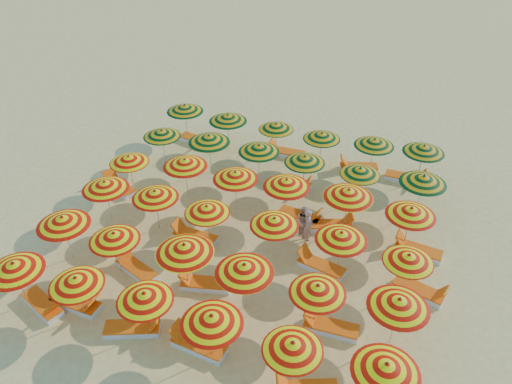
% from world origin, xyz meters
% --- Properties ---
extents(ground, '(120.00, 120.00, 0.00)m').
position_xyz_m(ground, '(0.00, 0.00, 0.00)').
color(ground, '#F5D66D').
rests_on(ground, ground).
extents(umbrella_0, '(2.00, 2.00, 1.93)m').
position_xyz_m(umbrella_0, '(-5.64, -6.05, 1.70)').
color(umbrella_0, silver).
rests_on(umbrella_0, ground).
extents(umbrella_1, '(2.24, 2.24, 1.80)m').
position_xyz_m(umbrella_1, '(-3.53, -5.81, 1.59)').
color(umbrella_1, silver).
rests_on(umbrella_1, ground).
extents(umbrella_2, '(1.91, 1.91, 1.82)m').
position_xyz_m(umbrella_2, '(-1.24, -5.65, 1.60)').
color(umbrella_2, silver).
rests_on(umbrella_2, ground).
extents(umbrella_3, '(2.01, 2.01, 1.91)m').
position_xyz_m(umbrella_3, '(1.00, -5.81, 1.68)').
color(umbrella_3, silver).
rests_on(umbrella_3, ground).
extents(umbrella_4, '(1.93, 1.93, 1.79)m').
position_xyz_m(umbrella_4, '(3.36, -5.81, 1.58)').
color(umbrella_4, silver).
rests_on(umbrella_4, ground).
extents(umbrella_5, '(2.22, 2.22, 1.91)m').
position_xyz_m(umbrella_5, '(5.79, -5.70, 1.68)').
color(umbrella_5, silver).
rests_on(umbrella_5, ground).
extents(umbrella_6, '(2.42, 2.42, 1.98)m').
position_xyz_m(umbrella_6, '(-5.65, -3.66, 1.75)').
color(umbrella_6, silver).
rests_on(umbrella_6, ground).
extents(umbrella_7, '(2.26, 2.26, 1.85)m').
position_xyz_m(umbrella_7, '(-3.59, -3.65, 1.63)').
color(umbrella_7, silver).
rests_on(umbrella_7, ground).
extents(umbrella_8, '(2.32, 2.32, 2.05)m').
position_xyz_m(umbrella_8, '(-0.98, -3.54, 1.80)').
color(umbrella_8, silver).
rests_on(umbrella_8, ground).
extents(umbrella_9, '(2.20, 2.20, 1.99)m').
position_xyz_m(umbrella_9, '(1.15, -3.68, 1.75)').
color(umbrella_9, silver).
rests_on(umbrella_9, ground).
extents(umbrella_10, '(2.31, 2.31, 1.85)m').
position_xyz_m(umbrella_10, '(3.48, -3.62, 1.63)').
color(umbrella_10, silver).
rests_on(umbrella_10, ground).
extents(umbrella_11, '(2.01, 2.01, 1.94)m').
position_xyz_m(umbrella_11, '(5.82, -3.42, 1.71)').
color(umbrella_11, silver).
rests_on(umbrella_11, ground).
extents(umbrella_12, '(2.03, 2.03, 1.93)m').
position_xyz_m(umbrella_12, '(-5.59, -1.21, 1.69)').
color(umbrella_12, silver).
rests_on(umbrella_12, ground).
extents(umbrella_13, '(2.22, 2.22, 1.89)m').
position_xyz_m(umbrella_13, '(-3.50, -1.03, 1.66)').
color(umbrella_13, silver).
rests_on(umbrella_13, ground).
extents(umbrella_14, '(2.18, 2.18, 1.78)m').
position_xyz_m(umbrella_14, '(-1.32, -1.11, 1.57)').
color(umbrella_14, silver).
rests_on(umbrella_14, ground).
extents(umbrella_15, '(2.26, 2.26, 1.86)m').
position_xyz_m(umbrella_15, '(1.24, -1.01, 1.64)').
color(umbrella_15, silver).
rests_on(umbrella_15, ground).
extents(umbrella_16, '(2.34, 2.34, 1.90)m').
position_xyz_m(umbrella_16, '(3.63, -1.03, 1.68)').
color(umbrella_16, silver).
rests_on(umbrella_16, ground).
extents(umbrella_17, '(2.11, 2.11, 1.77)m').
position_xyz_m(umbrella_17, '(5.88, -1.22, 1.56)').
color(umbrella_17, silver).
rests_on(umbrella_17, ground).
extents(umbrella_18, '(2.09, 2.09, 1.78)m').
position_xyz_m(umbrella_18, '(-5.90, 0.95, 1.56)').
color(umbrella_18, silver).
rests_on(umbrella_18, ground).
extents(umbrella_19, '(2.31, 2.31, 1.95)m').
position_xyz_m(umbrella_19, '(-3.42, 1.30, 1.72)').
color(umbrella_19, silver).
rests_on(umbrella_19, ground).
extents(umbrella_20, '(2.21, 2.21, 1.94)m').
position_xyz_m(umbrella_20, '(-1.12, 1.17, 1.70)').
color(umbrella_20, silver).
rests_on(umbrella_20, ground).
extents(umbrella_21, '(1.93, 1.93, 1.96)m').
position_xyz_m(umbrella_21, '(0.97, 1.31, 1.73)').
color(umbrella_21, silver).
rests_on(umbrella_21, ground).
extents(umbrella_22, '(2.37, 2.37, 2.03)m').
position_xyz_m(umbrella_22, '(3.37, 1.37, 1.78)').
color(umbrella_22, silver).
rests_on(umbrella_22, ground).
extents(umbrella_23, '(1.97, 1.97, 1.93)m').
position_xyz_m(umbrella_23, '(5.69, 1.15, 1.70)').
color(umbrella_23, silver).
rests_on(umbrella_23, ground).
extents(umbrella_24, '(2.19, 2.19, 1.83)m').
position_xyz_m(umbrella_24, '(-5.67, 3.38, 1.61)').
color(umbrella_24, silver).
rests_on(umbrella_24, ground).
extents(umbrella_25, '(2.49, 2.49, 2.00)m').
position_xyz_m(umbrella_25, '(-3.29, 3.41, 1.76)').
color(umbrella_25, silver).
rests_on(umbrella_25, ground).
extents(umbrella_26, '(2.30, 2.30, 1.92)m').
position_xyz_m(umbrella_26, '(-0.97, 3.51, 1.69)').
color(umbrella_26, silver).
rests_on(umbrella_26, ground).
extents(umbrella_27, '(2.14, 2.14, 1.84)m').
position_xyz_m(umbrella_27, '(1.11, 3.43, 1.62)').
color(umbrella_27, silver).
rests_on(umbrella_27, ground).
extents(umbrella_28, '(1.75, 1.75, 1.77)m').
position_xyz_m(umbrella_28, '(3.46, 3.41, 1.56)').
color(umbrella_28, silver).
rests_on(umbrella_28, ground).
extents(umbrella_29, '(1.88, 1.88, 1.96)m').
position_xyz_m(umbrella_29, '(5.92, 3.40, 1.72)').
color(umbrella_29, silver).
rests_on(umbrella_29, ground).
extents(umbrella_30, '(2.06, 2.06, 1.94)m').
position_xyz_m(umbrella_30, '(-5.77, 5.93, 1.71)').
color(umbrella_30, silver).
rests_on(umbrella_30, ground).
extents(umbrella_31, '(2.18, 2.18, 1.94)m').
position_xyz_m(umbrella_31, '(-3.35, 5.69, 1.71)').
color(umbrella_31, silver).
rests_on(umbrella_31, ground).
extents(umbrella_32, '(1.87, 1.87, 1.77)m').
position_xyz_m(umbrella_32, '(-0.99, 5.93, 1.55)').
color(umbrella_32, silver).
rests_on(umbrella_32, ground).
extents(umbrella_33, '(2.06, 2.06, 1.81)m').
position_xyz_m(umbrella_33, '(1.27, 5.71, 1.60)').
color(umbrella_33, silver).
rests_on(umbrella_33, ground).
extents(umbrella_34, '(1.93, 1.93, 1.89)m').
position_xyz_m(umbrella_34, '(3.63, 5.81, 1.66)').
color(umbrella_34, silver).
rests_on(umbrella_34, ground).
extents(umbrella_35, '(2.38, 2.38, 1.91)m').
position_xyz_m(umbrella_35, '(5.74, 5.94, 1.68)').
color(umbrella_35, silver).
rests_on(umbrella_35, ground).
extents(lounger_0, '(1.83, 1.15, 0.69)m').
position_xyz_m(lounger_0, '(-5.04, -6.00, 0.15)').
color(lounger_0, white).
rests_on(lounger_0, ground).
extents(lounger_1, '(1.75, 0.64, 0.69)m').
position_xyz_m(lounger_1, '(-4.04, -5.57, 0.15)').
color(lounger_1, white).
rests_on(lounger_1, ground).
extents(lounger_2, '(1.82, 1.20, 0.69)m').
position_xyz_m(lounger_2, '(-1.74, -5.80, 0.15)').
color(lounger_2, white).
rests_on(lounger_2, ground).
extents(lounger_3, '(1.78, 0.74, 0.69)m').
position_xyz_m(lounger_3, '(0.41, -5.68, 0.15)').
color(lounger_3, white).
rests_on(lounger_3, ground).
extents(lounger_6, '(1.83, 1.15, 0.69)m').
position_xyz_m(lounger_6, '(-3.09, -3.47, 0.15)').
color(lounger_6, white).
rests_on(lounger_6, ground).
extents(lounger_7, '(1.82, 0.97, 0.69)m').
position_xyz_m(lounger_7, '(-0.48, -3.31, 0.15)').
color(lounger_7, white).
rests_on(lounger_7, ground).
extents(lounger_8, '(1.75, 0.65, 0.69)m').
position_xyz_m(lounger_8, '(3.98, -3.65, 0.15)').
color(lounger_8, white).
rests_on(lounger_8, ground).
extents(lounger_9, '(1.76, 0.66, 0.69)m').
position_xyz_m(lounger_9, '(-1.92, -1.17, 0.15)').
color(lounger_9, white).
rests_on(lounger_9, ground).
extents(lounger_10, '(1.82, 0.94, 0.69)m').
position_xyz_m(lounger_10, '(3.03, -1.09, 0.15)').
color(lounger_10, white).
rests_on(lounger_10, ground).
extents(lounger_11, '(1.82, 1.03, 0.69)m').
position_xyz_m(lounger_11, '(6.48, -1.10, 0.15)').
color(lounger_11, white).
rests_on(lounger_11, ground).
extents(lounger_12, '(1.82, 1.24, 0.69)m').
position_xyz_m(lounger_12, '(-6.49, 0.75, 0.15)').
color(lounger_12, white).
rests_on(lounger_12, ground).
extents(lounger_13, '(1.79, 0.78, 0.69)m').
position_xyz_m(lounger_13, '(1.57, 1.45, 0.15)').
color(lounger_13, white).
rests_on(lounger_13, ground).
extents(lounger_14, '(1.83, 1.15, 0.69)m').
position_xyz_m(lounger_14, '(2.86, 1.30, 0.15)').
color(lounger_14, white).
rests_on(lounger_14, ground).
extents(lounger_15, '(1.79, 0.78, 0.69)m').
position_xyz_m(lounger_15, '(6.19, 0.97, 0.15)').
color(lounger_15, white).
rests_on(lounger_15, ground).
extents(lounger_16, '(1.74, 0.59, 0.69)m').
position_xyz_m(lounger_16, '(0.61, 3.48, 0.15)').
color(lounger_16, white).
rests_on(lounger_16, ground).
extents(lounger_17, '(1.82, 0.95, 0.69)m').
position_xyz_m(lounger_17, '(-5.17, 5.70, 0.15)').
color(lounger_17, white).
rests_on(lounger_17, ground).
extents(lounger_18, '(1.75, 0.65, 0.69)m').
position_xyz_m(lounger_18, '(-0.48, 6.07, 0.15)').
color(lounger_18, white).
rests_on(lounger_18, ground).
extents(lounger_19, '(1.83, 1.07, 0.69)m').
position_xyz_m(lounger_19, '(3.04, 5.95, 0.15)').
color(lounger_19, white).
rests_on(lounger_19, ground).
extents(lounger_20, '(1.74, 0.62, 0.69)m').
position_xyz_m(lounger_20, '(5.24, 5.80, 0.15)').
color(lounger_20, white).
rests_on(lounger_20, ground).
extents(beachgoer_a, '(0.51, 0.65, 1.56)m').
position_xyz_m(beachgoer_a, '(2.21, 0.15, 0.78)').
color(beachgoer_a, tan).
rests_on(beachgoer_a, ground).
extents(beachgoer_b, '(0.82, 0.81, 1.33)m').
position_xyz_m(beachgoer_b, '(1.93, 0.59, 0.67)').
color(beachgoer_b, tan).
rests_on(beachgoer_b, ground).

